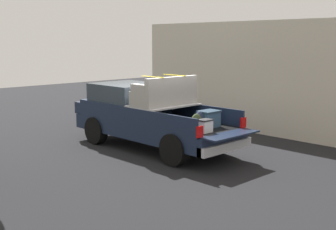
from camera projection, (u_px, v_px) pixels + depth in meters
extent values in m
plane|color=black|center=(154.00, 148.00, 13.50)|extent=(40.00, 40.00, 0.00)
cube|color=#162138|center=(154.00, 128.00, 13.40)|extent=(5.50, 1.92, 0.44)
cube|color=black|center=(183.00, 126.00, 12.50)|extent=(2.80, 1.80, 0.04)
cube|color=#162138|center=(159.00, 122.00, 11.83)|extent=(2.80, 0.06, 0.50)
cube|color=#162138|center=(205.00, 114.00, 13.10)|extent=(2.80, 0.06, 0.50)
cube|color=#162138|center=(150.00, 112.00, 13.44)|extent=(0.06, 1.80, 0.50)
cube|color=#162138|center=(230.00, 135.00, 11.32)|extent=(0.55, 1.80, 0.04)
cube|color=#B2B2B7|center=(164.00, 105.00, 12.97)|extent=(1.25, 1.92, 0.04)
cube|color=#162138|center=(126.00, 108.00, 14.27)|extent=(2.30, 1.92, 0.50)
cube|color=#2D3842|center=(127.00, 92.00, 14.12)|extent=(1.94, 1.76, 0.54)
cube|color=#162138|center=(101.00, 105.00, 15.24)|extent=(0.40, 1.82, 0.38)
cube|color=#B2B2B7|center=(225.00, 147.00, 11.48)|extent=(0.24, 1.92, 0.24)
cube|color=red|center=(200.00, 132.00, 10.87)|extent=(0.06, 0.20, 0.28)
cube|color=red|center=(243.00, 123.00, 12.07)|extent=(0.06, 0.20, 0.28)
cylinder|color=black|center=(96.00, 130.00, 14.07)|extent=(0.86, 0.30, 0.86)
cylinder|color=black|center=(139.00, 123.00, 15.27)|extent=(0.86, 0.30, 0.86)
cylinder|color=black|center=(174.00, 150.00, 11.58)|extent=(0.86, 0.30, 0.86)
cylinder|color=black|center=(218.00, 139.00, 12.79)|extent=(0.86, 0.30, 0.86)
cube|color=#335170|center=(209.00, 120.00, 12.16)|extent=(0.40, 0.55, 0.41)
cube|color=#23394E|center=(209.00, 111.00, 12.13)|extent=(0.44, 0.59, 0.05)
ellipsoid|color=#283351|center=(199.00, 120.00, 11.93)|extent=(0.20, 0.33, 0.48)
ellipsoid|color=#283351|center=(203.00, 123.00, 11.87)|extent=(0.09, 0.23, 0.21)
ellipsoid|color=#384728|center=(196.00, 122.00, 11.69)|extent=(0.20, 0.38, 0.45)
ellipsoid|color=#384728|center=(199.00, 125.00, 11.62)|extent=(0.09, 0.27, 0.20)
cube|color=white|center=(205.00, 127.00, 11.48)|extent=(0.26, 0.34, 0.30)
cube|color=#262628|center=(205.00, 120.00, 11.45)|extent=(0.28, 0.36, 0.04)
cube|color=#9E9993|center=(164.00, 97.00, 12.93)|extent=(0.82, 1.93, 0.42)
cube|color=#9E9993|center=(172.00, 84.00, 12.63)|extent=(0.16, 1.93, 0.40)
cube|color=#9E9993|center=(140.00, 88.00, 12.32)|extent=(0.58, 0.20, 0.22)
cube|color=#9E9993|center=(183.00, 84.00, 13.51)|extent=(0.58, 0.20, 0.22)
cube|color=yellow|center=(153.00, 77.00, 12.53)|extent=(0.92, 0.03, 0.02)
cube|color=yellow|center=(174.00, 75.00, 13.13)|extent=(0.92, 0.03, 0.02)
cube|color=beige|center=(263.00, 78.00, 15.42)|extent=(11.01, 0.36, 3.89)
cylinder|color=#3F4C66|center=(148.00, 109.00, 18.38)|extent=(0.56, 0.56, 0.90)
cylinder|color=#3F4C66|center=(148.00, 97.00, 18.30)|extent=(0.60, 0.60, 0.08)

